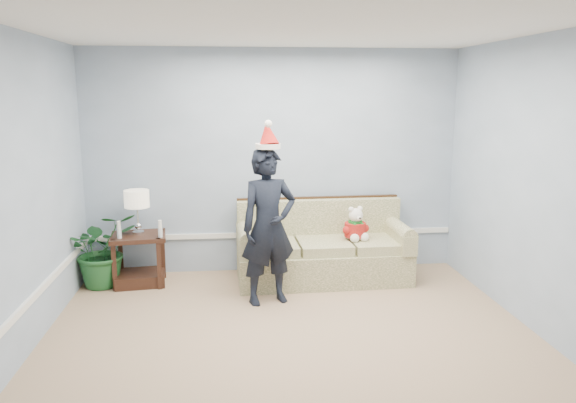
{
  "coord_description": "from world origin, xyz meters",
  "views": [
    {
      "loc": [
        -0.53,
        -4.24,
        2.19
      ],
      "look_at": [
        0.08,
        1.55,
        1.05
      ],
      "focal_mm": 35.0,
      "sensor_mm": 36.0,
      "label": 1
    }
  ],
  "objects_px": {
    "man": "(269,227)",
    "teddy_bear": "(355,228)",
    "side_table": "(140,265)",
    "sofa": "(322,251)",
    "houseplant": "(103,249)",
    "table_lamp": "(137,201)"
  },
  "relations": [
    {
      "from": "side_table",
      "to": "sofa",
      "type": "bearing_deg",
      "value": -0.48
    },
    {
      "from": "teddy_bear",
      "to": "table_lamp",
      "type": "bearing_deg",
      "value": 159.63
    },
    {
      "from": "table_lamp",
      "to": "man",
      "type": "bearing_deg",
      "value": -27.89
    },
    {
      "from": "sofa",
      "to": "teddy_bear",
      "type": "height_order",
      "value": "sofa"
    },
    {
      "from": "man",
      "to": "side_table",
      "type": "bearing_deg",
      "value": 136.4
    },
    {
      "from": "sofa",
      "to": "man",
      "type": "height_order",
      "value": "man"
    },
    {
      "from": "side_table",
      "to": "teddy_bear",
      "type": "xyz_separation_m",
      "value": [
        2.5,
        -0.11,
        0.4
      ]
    },
    {
      "from": "side_table",
      "to": "houseplant",
      "type": "relative_size",
      "value": 0.77
    },
    {
      "from": "table_lamp",
      "to": "teddy_bear",
      "type": "relative_size",
      "value": 1.25
    },
    {
      "from": "teddy_bear",
      "to": "sofa",
      "type": "bearing_deg",
      "value": 149.09
    },
    {
      "from": "table_lamp",
      "to": "sofa",
      "type": "bearing_deg",
      "value": -1.94
    },
    {
      "from": "man",
      "to": "sofa",
      "type": "bearing_deg",
      "value": 28.16
    },
    {
      "from": "table_lamp",
      "to": "houseplant",
      "type": "bearing_deg",
      "value": -171.19
    },
    {
      "from": "man",
      "to": "teddy_bear",
      "type": "height_order",
      "value": "man"
    },
    {
      "from": "side_table",
      "to": "houseplant",
      "type": "bearing_deg",
      "value": -178.96
    },
    {
      "from": "houseplant",
      "to": "man",
      "type": "height_order",
      "value": "man"
    },
    {
      "from": "man",
      "to": "houseplant",
      "type": "bearing_deg",
      "value": 141.77
    },
    {
      "from": "table_lamp",
      "to": "teddy_bear",
      "type": "bearing_deg",
      "value": -3.84
    },
    {
      "from": "sofa",
      "to": "table_lamp",
      "type": "bearing_deg",
      "value": 176.54
    },
    {
      "from": "houseplant",
      "to": "teddy_bear",
      "type": "xyz_separation_m",
      "value": [
        2.9,
        -0.11,
        0.21
      ]
    },
    {
      "from": "sofa",
      "to": "houseplant",
      "type": "bearing_deg",
      "value": 178.25
    },
    {
      "from": "sofa",
      "to": "side_table",
      "type": "bearing_deg",
      "value": 178.01
    }
  ]
}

